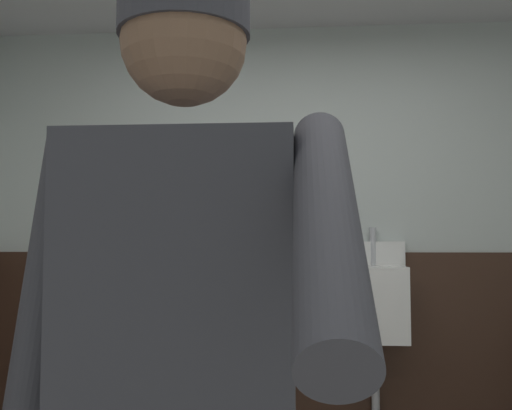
{
  "coord_description": "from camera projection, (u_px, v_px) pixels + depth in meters",
  "views": [
    {
      "loc": [
        0.04,
        -1.79,
        1.14
      ],
      "look_at": [
        -0.09,
        -0.19,
        1.25
      ],
      "focal_mm": 39.56,
      "sensor_mm": 36.0,
      "label": 1
    }
  ],
  "objects": [
    {
      "name": "wall_back",
      "position": [
        294.0,
        220.0,
        3.74
      ],
      "size": [
        4.75,
        0.12,
        2.58
      ],
      "primitive_type": "cube",
      "color": "silver",
      "rests_on": "ground_plane"
    },
    {
      "name": "wainscot_band_back",
      "position": [
        294.0,
        337.0,
        3.61
      ],
      "size": [
        4.15,
        0.03,
        1.08
      ],
      "primitive_type": "cube",
      "color": "#382319",
      "rests_on": "ground_plane"
    },
    {
      "name": "urinal_left",
      "position": [
        254.0,
        301.0,
        3.5
      ],
      "size": [
        0.4,
        0.34,
        1.24
      ],
      "color": "white",
      "rests_on": "ground_plane"
    },
    {
      "name": "urinal_middle",
      "position": [
        376.0,
        302.0,
        3.45
      ],
      "size": [
        0.4,
        0.34,
        1.24
      ],
      "color": "white",
      "rests_on": "ground_plane"
    },
    {
      "name": "privacy_divider_panel",
      "position": [
        315.0,
        274.0,
        3.42
      ],
      "size": [
        0.04,
        0.4,
        0.9
      ],
      "primitive_type": "cube",
      "color": "#4C4C51"
    },
    {
      "name": "person",
      "position": [
        180.0,
        346.0,
        0.99
      ],
      "size": [
        0.62,
        0.6,
        1.63
      ],
      "color": "#2D3342",
      "rests_on": "ground_plane"
    }
  ]
}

